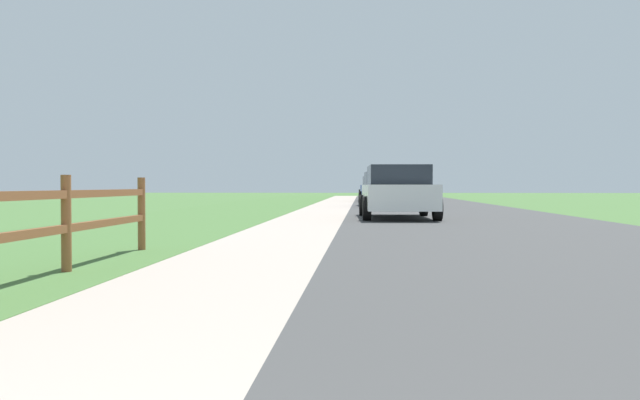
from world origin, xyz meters
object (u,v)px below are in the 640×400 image
(parked_suv_white, at_px, (397,192))
(parked_car_black, at_px, (377,188))
(parked_car_blue, at_px, (383,190))
(parked_car_red, at_px, (379,188))

(parked_suv_white, xyz_separation_m, parked_car_black, (-0.16, 20.15, 0.01))
(parked_car_blue, xyz_separation_m, parked_car_red, (0.28, 19.94, -0.01))
(parked_suv_white, relative_size, parked_car_blue, 1.05)
(parked_car_black, distance_m, parked_car_red, 10.44)
(parked_car_blue, bearing_deg, parked_car_black, 90.51)
(parked_car_blue, bearing_deg, parked_suv_white, -89.60)
(parked_suv_white, height_order, parked_car_red, parked_suv_white)
(parked_suv_white, relative_size, parked_car_black, 0.94)
(parked_car_black, relative_size, parked_car_red, 1.06)
(parked_car_red, bearing_deg, parked_suv_white, -90.39)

